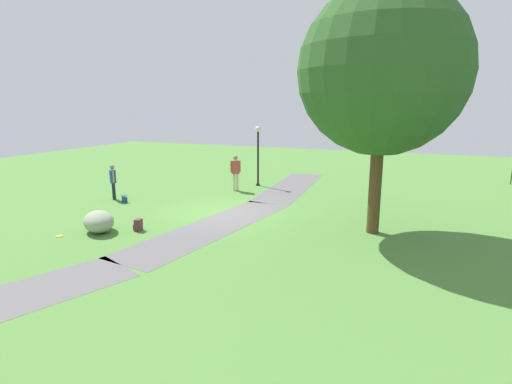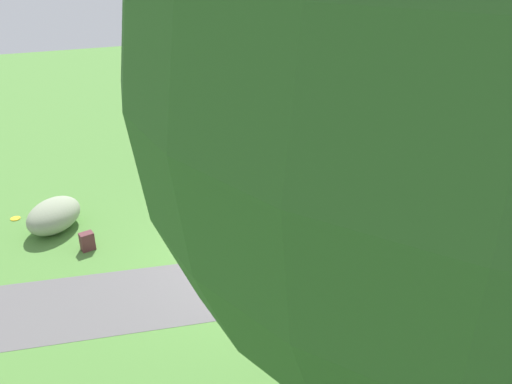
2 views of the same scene
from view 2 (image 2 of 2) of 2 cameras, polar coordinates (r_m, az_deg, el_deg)
ground_plane at (r=10.93m, az=0.32°, el=-7.45°), size 48.00×48.00×0.00m
footpath_segment_mid at (r=10.16m, az=-9.19°, el=-10.80°), size 8.20×3.09×0.01m
large_shade_tree at (r=4.15m, az=25.29°, el=11.64°), size 5.26×5.26×7.85m
lamp_post at (r=13.52m, az=21.29°, el=6.70°), size 0.28×0.28×3.10m
lawn_boulder at (r=12.69m, az=-21.05°, el=-2.38°), size 1.65×1.71×0.71m
woman_with_handbag at (r=15.44m, az=-7.16°, el=6.59°), size 0.42×0.43×1.58m
man_near_boulder at (r=13.26m, az=13.92°, el=3.17°), size 0.41×0.43×1.77m
handbag_on_grass at (r=14.95m, az=-7.16°, el=2.74°), size 0.37×0.37×0.31m
backpack_by_boulder at (r=11.76m, az=-17.83°, el=-5.11°), size 0.32×0.31×0.40m
frisbee_on_grass at (r=13.66m, az=-24.61°, el=-2.63°), size 0.22×0.22×0.02m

